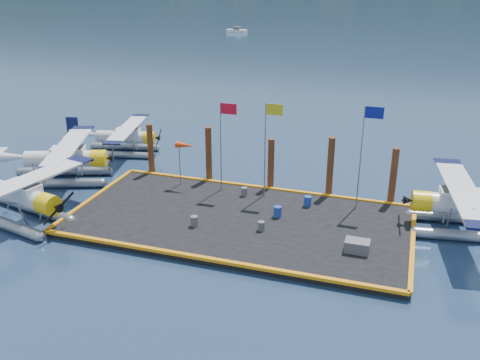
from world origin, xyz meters
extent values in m
plane|color=#182B49|center=(0.00, 0.00, 0.00)|extent=(4000.00, 4000.00, 0.00)
cube|color=black|center=(0.00, 0.00, 0.20)|extent=(20.00, 10.00, 0.40)
cylinder|color=gray|center=(-12.82, -2.50, 0.32)|extent=(6.59, 2.10, 0.64)
cylinder|color=gray|center=(-13.34, -4.78, 0.32)|extent=(6.59, 2.10, 0.64)
cylinder|color=silver|center=(-12.87, -3.69, 1.76)|extent=(5.10, 2.25, 1.17)
cube|color=silver|center=(-12.24, -3.83, 2.13)|extent=(2.55, 1.67, 0.96)
cube|color=black|center=(-11.93, -3.90, 2.35)|extent=(1.71, 1.43, 0.59)
cylinder|color=yellow|center=(-10.16, -4.31, 1.76)|extent=(1.32, 1.44, 1.24)
cube|color=black|center=(-9.28, -4.51, 1.76)|extent=(0.59, 2.33, 1.20)
cube|color=silver|center=(-12.24, -3.83, 2.67)|extent=(3.70, 9.72, 0.13)
cube|color=#0A0F36|center=(-11.22, 0.64, 2.67)|extent=(1.77, 1.29, 0.14)
cylinder|color=gray|center=(-14.81, 3.58, 0.32)|extent=(6.34, 2.81, 0.63)
cylinder|color=gray|center=(-14.02, 1.41, 0.32)|extent=(6.34, 2.81, 0.63)
cylinder|color=silver|center=(-14.22, 2.57, 1.73)|extent=(4.99, 2.75, 1.16)
cube|color=silver|center=(-13.62, 2.78, 2.10)|extent=(2.57, 1.87, 0.95)
cube|color=black|center=(-13.33, 2.89, 2.31)|extent=(1.76, 1.54, 0.58)
cylinder|color=yellow|center=(-11.65, 3.50, 1.73)|extent=(1.40, 1.50, 1.22)
cube|color=black|center=(-10.81, 3.80, 1.73)|extent=(0.85, 2.22, 1.18)
cube|color=silver|center=(-13.62, 2.78, 2.63)|extent=(4.70, 9.43, 0.13)
cube|color=#0A0F36|center=(-15.16, 7.03, 2.63)|extent=(1.80, 1.43, 0.14)
cube|color=#0A0F36|center=(-12.09, -1.47, 2.63)|extent=(1.80, 1.43, 0.14)
cylinder|color=gray|center=(-13.47, 10.15, 0.27)|extent=(5.48, 1.70, 0.53)
cylinder|color=gray|center=(-13.05, 8.24, 0.27)|extent=(5.48, 1.70, 0.53)
cylinder|color=silver|center=(-13.09, 9.23, 1.46)|extent=(4.23, 1.84, 0.97)
cube|color=silver|center=(-12.57, 9.35, 1.77)|extent=(2.11, 1.37, 0.80)
cube|color=black|center=(-12.31, 9.40, 1.95)|extent=(1.41, 1.18, 0.49)
cylinder|color=yellow|center=(-10.83, 9.73, 1.46)|extent=(1.09, 1.20, 1.03)
cube|color=black|center=(-10.10, 9.89, 1.46)|extent=(0.48, 1.94, 1.00)
cube|color=silver|center=(-12.57, 9.35, 2.22)|extent=(3.02, 8.08, 0.11)
cube|color=#0A0F36|center=(-13.39, 13.07, 2.22)|extent=(1.47, 1.07, 0.12)
cube|color=#0A0F36|center=(-11.74, 5.63, 2.22)|extent=(1.47, 1.07, 0.12)
cube|color=#0A0F36|center=(-17.07, 8.35, 2.26)|extent=(0.97, 0.31, 1.51)
cube|color=silver|center=(-16.98, 8.37, 1.68)|extent=(1.43, 3.11, 0.09)
cylinder|color=gray|center=(13.39, 2.08, 0.32)|extent=(6.64, 1.57, 0.64)
cylinder|color=gray|center=(13.05, 4.41, 0.32)|extent=(6.64, 1.57, 0.64)
cylinder|color=silver|center=(13.01, 3.21, 1.76)|extent=(5.08, 1.87, 1.17)
cube|color=silver|center=(12.37, 3.12, 2.14)|extent=(2.49, 1.50, 0.96)
cube|color=black|center=(12.06, 3.08, 2.35)|extent=(1.64, 1.32, 0.59)
cylinder|color=yellow|center=(10.26, 2.82, 1.76)|extent=(1.23, 1.38, 1.24)
cube|color=black|center=(9.36, 2.69, 1.76)|extent=(0.40, 2.36, 1.20)
cube|color=silver|center=(12.37, 3.12, 2.67)|extent=(2.95, 9.74, 0.13)
cube|color=#0A0F36|center=(11.72, 7.67, 2.67)|extent=(1.72, 1.18, 0.14)
cylinder|color=#515155|center=(1.69, -1.05, 0.67)|extent=(0.39, 0.39, 0.55)
cylinder|color=navy|center=(2.13, 0.95, 0.74)|extent=(0.48, 0.48, 0.67)
cylinder|color=#515155|center=(-2.17, -1.73, 0.71)|extent=(0.43, 0.43, 0.61)
cylinder|color=navy|center=(3.56, 3.04, 0.73)|extent=(0.47, 0.47, 0.66)
cylinder|color=#515155|center=(-0.74, 3.34, 0.68)|extent=(0.40, 0.40, 0.57)
cube|color=#515155|center=(7.19, -1.81, 0.72)|extent=(1.29, 0.86, 0.65)
cylinder|color=gray|center=(-2.50, 3.80, 3.40)|extent=(0.08, 0.08, 6.00)
cube|color=red|center=(-1.95, 3.80, 6.05)|extent=(1.10, 0.03, 0.70)
cylinder|color=gray|center=(0.50, 3.80, 3.50)|extent=(0.08, 0.08, 6.20)
cube|color=gold|center=(1.05, 3.80, 6.25)|extent=(1.10, 0.03, 0.70)
cylinder|color=gray|center=(6.50, 3.80, 3.65)|extent=(0.08, 0.08, 6.50)
cube|color=navy|center=(7.05, 3.80, 6.55)|extent=(1.10, 0.03, 0.70)
cylinder|color=gray|center=(-5.50, 3.80, 1.90)|extent=(0.07, 0.07, 3.00)
cone|color=#E83B0C|center=(-5.00, 3.80, 3.30)|extent=(1.40, 0.44, 0.44)
cylinder|color=#442413|center=(-8.50, 5.40, 2.00)|extent=(0.44, 0.44, 4.00)
cylinder|color=#442413|center=(-4.00, 5.40, 2.10)|extent=(0.44, 0.44, 4.20)
cylinder|color=#442413|center=(0.50, 5.40, 1.90)|extent=(0.44, 0.44, 3.80)
cylinder|color=#442413|center=(4.50, 5.40, 2.15)|extent=(0.44, 0.44, 4.30)
cylinder|color=#442413|center=(8.50, 5.40, 2.00)|extent=(0.44, 0.44, 4.00)
camera|label=1|loc=(8.98, -27.39, 14.66)|focal=40.00mm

